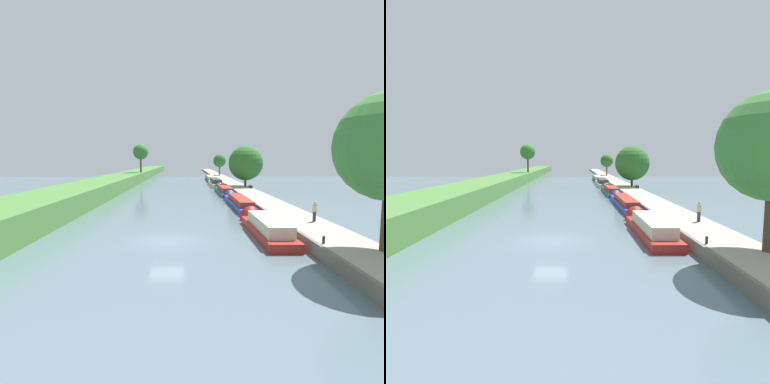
% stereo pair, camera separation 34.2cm
% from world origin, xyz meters
% --- Properties ---
extents(ground_plane, '(160.00, 160.00, 0.00)m').
position_xyz_m(ground_plane, '(0.00, 0.00, 0.00)').
color(ground_plane, slate).
extents(right_towpath, '(3.70, 260.00, 0.81)m').
position_xyz_m(right_towpath, '(11.24, 0.00, 0.40)').
color(right_towpath, '#A89E8E').
rests_on(right_towpath, ground_plane).
extents(stone_quay, '(0.25, 260.00, 0.86)m').
position_xyz_m(stone_quay, '(9.26, 0.00, 0.43)').
color(stone_quay, '#6B665B').
rests_on(stone_quay, ground_plane).
extents(narrowboat_red, '(2.20, 10.90, 2.21)m').
position_xyz_m(narrowboat_red, '(7.61, 2.07, 0.58)').
color(narrowboat_red, maroon).
rests_on(narrowboat_red, ground_plane).
extents(narrowboat_blue, '(1.95, 14.84, 1.87)m').
position_xyz_m(narrowboat_blue, '(7.93, 16.46, 0.52)').
color(narrowboat_blue, '#283D93').
rests_on(narrowboat_blue, ground_plane).
extents(narrowboat_teal, '(2.01, 14.08, 1.98)m').
position_xyz_m(narrowboat_teal, '(7.87, 30.92, 0.53)').
color(narrowboat_teal, '#195B60').
rests_on(narrowboat_teal, ground_plane).
extents(narrowboat_cream, '(2.17, 13.27, 2.22)m').
position_xyz_m(narrowboat_cream, '(7.80, 45.78, 0.63)').
color(narrowboat_cream, beige).
rests_on(narrowboat_cream, ground_plane).
extents(narrowboat_green, '(1.88, 16.04, 1.92)m').
position_xyz_m(narrowboat_green, '(7.86, 60.50, 0.57)').
color(narrowboat_green, '#1E6033').
rests_on(narrowboat_green, ground_plane).
extents(tree_rightbank_midnear, '(6.32, 6.32, 7.40)m').
position_xyz_m(tree_rightbank_midnear, '(12.38, 35.04, 5.04)').
color(tree_rightbank_midnear, brown).
rests_on(tree_rightbank_midnear, right_towpath).
extents(tree_rightbank_midfar, '(3.85, 3.85, 6.33)m').
position_xyz_m(tree_rightbank_midfar, '(11.60, 72.29, 5.18)').
color(tree_rightbank_midfar, brown).
rests_on(tree_rightbank_midfar, right_towpath).
extents(tree_leftbank_downstream, '(3.92, 3.92, 7.27)m').
position_xyz_m(tree_leftbank_downstream, '(-10.27, 58.71, 7.56)').
color(tree_leftbank_downstream, brown).
rests_on(tree_leftbank_downstream, left_grassy_bank).
extents(person_walking, '(0.34, 0.34, 1.66)m').
position_xyz_m(person_walking, '(11.82, 2.58, 1.68)').
color(person_walking, '#282D42').
rests_on(person_walking, right_towpath).
extents(mooring_bollard_near, '(0.16, 0.16, 0.45)m').
position_xyz_m(mooring_bollard_near, '(9.68, -3.95, 1.03)').
color(mooring_bollard_near, black).
rests_on(mooring_bollard_near, right_towpath).
extents(mooring_bollard_far, '(0.16, 0.16, 0.45)m').
position_xyz_m(mooring_bollard_far, '(9.68, 68.06, 1.03)').
color(mooring_bollard_far, black).
rests_on(mooring_bollard_far, right_towpath).
extents(park_bench, '(0.44, 1.50, 0.47)m').
position_xyz_m(park_bench, '(12.64, 31.20, 1.15)').
color(park_bench, '#333338').
rests_on(park_bench, right_towpath).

